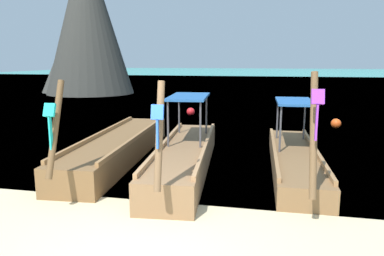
{
  "coord_description": "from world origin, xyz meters",
  "views": [
    {
      "loc": [
        1.78,
        -4.47,
        2.73
      ],
      "look_at": [
        0.0,
        3.97,
        1.11
      ],
      "focal_mm": 33.95,
      "sensor_mm": 36.0,
      "label": 1
    }
  ],
  "objects": [
    {
      "name": "ground",
      "position": [
        0.0,
        0.0,
        0.0
      ],
      "size": [
        120.0,
        120.0,
        0.0
      ],
      "primitive_type": "plane",
      "color": "beige"
    },
    {
      "name": "sea_water",
      "position": [
        0.0,
        61.97,
        0.0
      ],
      "size": [
        120.0,
        120.0,
        0.0
      ],
      "primitive_type": "plane",
      "color": "#2DB29E",
      "rests_on": "ground"
    },
    {
      "name": "longtail_boat_turquoise_ribbon",
      "position": [
        -2.25,
        4.75,
        0.33
      ],
      "size": [
        1.64,
        6.97,
        2.37
      ],
      "color": "brown",
      "rests_on": "ground"
    },
    {
      "name": "longtail_boat_blue_ribbon",
      "position": [
        -0.21,
        4.12,
        0.37
      ],
      "size": [
        1.64,
        6.28,
        2.4
      ],
      "color": "olive",
      "rests_on": "ground"
    },
    {
      "name": "longtail_boat_violet_ribbon",
      "position": [
        2.48,
        4.72,
        0.31
      ],
      "size": [
        1.21,
        6.09,
        2.55
      ],
      "color": "brown",
      "rests_on": "ground"
    },
    {
      "name": "karst_rock",
      "position": [
        -12.96,
        23.55,
        5.82
      ],
      "size": [
        8.24,
        7.04,
        12.25
      ],
      "color": "#383833",
      "rests_on": "ground"
    },
    {
      "name": "mooring_buoy_near",
      "position": [
        4.51,
        10.9,
        0.2
      ],
      "size": [
        0.4,
        0.4,
        0.4
      ],
      "color": "#EA5119",
      "rests_on": "sea_water"
    },
    {
      "name": "mooring_buoy_far",
      "position": [
        -1.97,
        13.03,
        0.2
      ],
      "size": [
        0.4,
        0.4,
        0.4
      ],
      "color": "red",
      "rests_on": "sea_water"
    }
  ]
}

